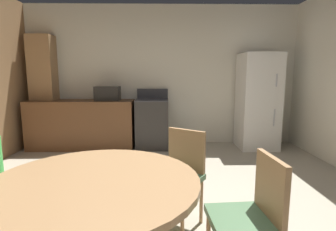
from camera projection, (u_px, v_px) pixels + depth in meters
The scene contains 10 objects.
ground_plane at pixel (161, 226), 2.38m from camera, with size 14.00×14.00×0.00m, color #A89E89.
wall_back at pixel (162, 76), 5.19m from camera, with size 5.54×0.12×2.70m, color silver.
kitchen_counter at pixel (82, 124), 4.91m from camera, with size 1.93×0.60×0.90m, color brown.
pantry_column at pixel (45, 92), 4.98m from camera, with size 0.44×0.36×2.10m, color #9E754C.
oven_range at pixel (152, 123), 4.93m from camera, with size 0.60×0.60×1.10m.
refrigerator at pixel (258, 101), 4.85m from camera, with size 0.68×0.68×1.76m.
microwave at pixel (108, 93), 4.82m from camera, with size 0.44×0.32×0.26m, color black.
dining_table at pixel (95, 204), 1.56m from camera, with size 1.26×1.26×0.76m.
chair_northeast at pixel (180, 171), 2.38m from camera, with size 0.56×0.56×0.87m.
chair_east at pixel (252, 213), 1.66m from camera, with size 0.43×0.43×0.87m.
Camera 1 is at (0.02, -2.20, 1.37)m, focal length 27.86 mm.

